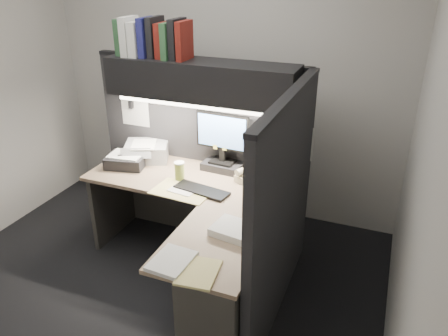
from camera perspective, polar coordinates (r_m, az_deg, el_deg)
The scene contains 22 objects.
floor at distance 3.64m, azimuth -9.52°, elevation -15.04°, with size 3.50×3.50×0.00m, color black.
wall_back at distance 4.24m, azimuth -0.31°, elevation 11.84°, with size 3.50×0.04×2.70m, color beige.
wall_right at distance 2.53m, azimuth 24.39°, elevation 0.02°, with size 0.04×3.00×2.70m, color beige.
partition_back at distance 3.90m, azimuth -3.04°, elevation 2.09°, with size 1.90×0.06×1.60m, color black.
partition_right at distance 2.99m, azimuth 7.65°, elevation -5.84°, with size 0.06×1.50×1.60m, color black.
desk at distance 3.20m, azimuth -3.41°, elevation -11.03°, with size 1.70×1.53×0.73m.
overhead_shelf at distance 3.49m, azimuth -3.11°, elevation 11.41°, with size 1.55×0.34×0.30m, color black.
task_light_tube at distance 3.41m, azimuth -4.04°, elevation 8.10°, with size 0.04×0.04×1.32m, color white.
monitor at distance 3.65m, azimuth -0.21°, elevation 2.63°, with size 0.47×0.23×0.50m.
keyboard at distance 3.37m, azimuth -2.95°, elevation -2.94°, with size 0.44×0.15×0.02m, color black.
mousepad at distance 3.28m, azimuth 5.15°, elevation -4.09°, with size 0.22×0.20×0.00m, color navy.
mouse at distance 3.25m, azimuth 4.86°, elevation -3.92°, with size 0.06×0.09×0.03m, color black.
telephone at distance 3.51m, azimuth 3.93°, elevation -1.12°, with size 0.22×0.23×0.09m, color #BAB18F.
coffee_cup at distance 3.54m, azimuth -5.83°, elevation -0.47°, with size 0.08×0.08×0.15m, color #A7B448.
printer at distance 3.97m, azimuth -10.03°, elevation 2.20°, with size 0.37×0.31×0.15m, color #97999C.
notebook_stack at distance 3.87m, azimuth -12.59°, elevation 0.96°, with size 0.32×0.27×0.10m, color black.
open_folder at distance 3.39m, azimuth -5.46°, elevation -3.00°, with size 0.45×0.30×0.01m, color #D7CA79.
paper_stack_a at distance 2.87m, azimuth 1.30°, elevation -8.05°, with size 0.27×0.23×0.05m, color white.
paper_stack_b at distance 2.64m, azimuth -6.84°, elevation -12.00°, with size 0.22×0.27×0.03m, color white.
manila_stack at distance 2.55m, azimuth -3.34°, elevation -13.46°, with size 0.21×0.27×0.02m, color #D7CA79.
binder_row at distance 3.62m, azimuth -9.32°, elevation 16.38°, with size 0.61×0.26×0.31m.
pinned_papers at distance 3.35m, azimuth 0.33°, elevation 2.82°, with size 1.76×1.31×0.51m.
Camera 1 is at (1.56, -2.32, 2.33)m, focal length 35.00 mm.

